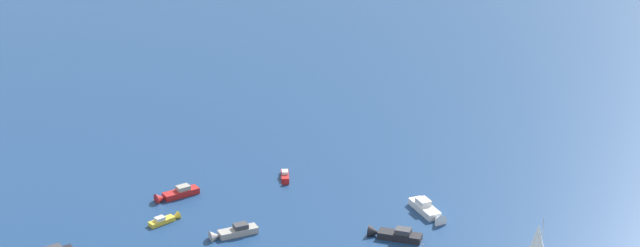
{
  "coord_description": "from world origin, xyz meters",
  "views": [
    {
      "loc": [
        -37.13,
        146.58,
        88.41
      ],
      "look_at": [
        0.4,
        -0.77,
        27.14
      ],
      "focal_mm": 57.87,
      "sensor_mm": 36.0,
      "label": 1
    }
  ],
  "objects_px": {
    "motorboat_outer_ring_a": "(166,220)",
    "motorboat_inshore": "(175,194)",
    "sailboat_trailing": "(537,247)",
    "motorboat_outer_ring_f": "(232,232)",
    "motorboat_outer_ring_d": "(393,234)",
    "motorboat_outer_ring_e": "(428,211)",
    "motorboat_far_port": "(285,177)"
  },
  "relations": [
    {
      "from": "motorboat_far_port",
      "to": "sailboat_trailing",
      "type": "xyz_separation_m",
      "value": [
        -51.26,
        24.43,
        3.93
      ]
    },
    {
      "from": "motorboat_inshore",
      "to": "motorboat_outer_ring_f",
      "type": "distance_m",
      "value": 20.01
    },
    {
      "from": "motorboat_inshore",
      "to": "motorboat_outer_ring_a",
      "type": "height_order",
      "value": "motorboat_inshore"
    },
    {
      "from": "motorboat_far_port",
      "to": "sailboat_trailing",
      "type": "relative_size",
      "value": 0.64
    },
    {
      "from": "motorboat_inshore",
      "to": "motorboat_outer_ring_a",
      "type": "xyz_separation_m",
      "value": [
        -2.17,
        10.16,
        -0.21
      ]
    },
    {
      "from": "motorboat_outer_ring_f",
      "to": "motorboat_outer_ring_d",
      "type": "bearing_deg",
      "value": -167.43
    },
    {
      "from": "motorboat_outer_ring_a",
      "to": "motorboat_outer_ring_f",
      "type": "height_order",
      "value": "motorboat_outer_ring_f"
    },
    {
      "from": "sailboat_trailing",
      "to": "motorboat_outer_ring_f",
      "type": "relative_size",
      "value": 1.15
    },
    {
      "from": "motorboat_outer_ring_a",
      "to": "motorboat_far_port",
      "type": "bearing_deg",
      "value": -124.7
    },
    {
      "from": "motorboat_far_port",
      "to": "sailboat_trailing",
      "type": "height_order",
      "value": "sailboat_trailing"
    },
    {
      "from": "motorboat_far_port",
      "to": "motorboat_inshore",
      "type": "relative_size",
      "value": 0.75
    },
    {
      "from": "motorboat_outer_ring_a",
      "to": "motorboat_inshore",
      "type": "bearing_deg",
      "value": -77.95
    },
    {
      "from": "motorboat_inshore",
      "to": "motorboat_outer_ring_a",
      "type": "bearing_deg",
      "value": 102.05
    },
    {
      "from": "sailboat_trailing",
      "to": "motorboat_outer_ring_e",
      "type": "height_order",
      "value": "sailboat_trailing"
    },
    {
      "from": "motorboat_far_port",
      "to": "sailboat_trailing",
      "type": "distance_m",
      "value": 56.92
    },
    {
      "from": "motorboat_outer_ring_d",
      "to": "motorboat_far_port",
      "type": "bearing_deg",
      "value": -36.95
    },
    {
      "from": "motorboat_outer_ring_a",
      "to": "motorboat_outer_ring_e",
      "type": "height_order",
      "value": "motorboat_outer_ring_e"
    },
    {
      "from": "sailboat_trailing",
      "to": "motorboat_outer_ring_d",
      "type": "xyz_separation_m",
      "value": [
        25.57,
        -5.11,
        -3.63
      ]
    },
    {
      "from": "motorboat_outer_ring_d",
      "to": "motorboat_outer_ring_e",
      "type": "xyz_separation_m",
      "value": [
        -4.85,
        -10.75,
        0.04
      ]
    },
    {
      "from": "motorboat_outer_ring_d",
      "to": "motorboat_outer_ring_f",
      "type": "height_order",
      "value": "motorboat_outer_ring_d"
    },
    {
      "from": "motorboat_far_port",
      "to": "motorboat_inshore",
      "type": "xyz_separation_m",
      "value": [
        18.45,
        13.34,
        0.23
      ]
    },
    {
      "from": "motorboat_outer_ring_a",
      "to": "motorboat_outer_ring_d",
      "type": "distance_m",
      "value": 42.17
    },
    {
      "from": "motorboat_inshore",
      "to": "motorboat_outer_ring_f",
      "type": "bearing_deg",
      "value": 142.09
    },
    {
      "from": "motorboat_far_port",
      "to": "motorboat_outer_ring_d",
      "type": "bearing_deg",
      "value": 143.05
    },
    {
      "from": "motorboat_outer_ring_a",
      "to": "motorboat_outer_ring_e",
      "type": "bearing_deg",
      "value": -162.31
    },
    {
      "from": "motorboat_far_port",
      "to": "motorboat_outer_ring_d",
      "type": "relative_size",
      "value": 0.62
    },
    {
      "from": "sailboat_trailing",
      "to": "motorboat_outer_ring_a",
      "type": "xyz_separation_m",
      "value": [
        67.54,
        -0.92,
        -3.9
      ]
    },
    {
      "from": "motorboat_outer_ring_d",
      "to": "motorboat_outer_ring_a",
      "type": "bearing_deg",
      "value": 5.7
    },
    {
      "from": "sailboat_trailing",
      "to": "motorboat_outer_ring_d",
      "type": "height_order",
      "value": "sailboat_trailing"
    },
    {
      "from": "motorboat_inshore",
      "to": "motorboat_outer_ring_f",
      "type": "relative_size",
      "value": 0.97
    },
    {
      "from": "motorboat_outer_ring_a",
      "to": "motorboat_outer_ring_e",
      "type": "relative_size",
      "value": 0.63
    },
    {
      "from": "motorboat_inshore",
      "to": "motorboat_outer_ring_e",
      "type": "distance_m",
      "value": 49.21
    }
  ]
}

